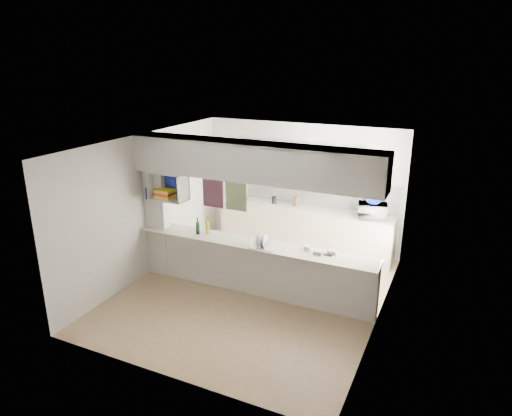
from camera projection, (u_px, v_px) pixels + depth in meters
The scene contains 16 objects.
floor at pixel (252, 293), 7.83m from camera, with size 4.80×4.80×0.00m, color #9B7A5A.
ceiling at pixel (252, 142), 7.01m from camera, with size 4.80×4.80×0.00m, color white.
wall_back at pixel (302, 186), 9.49m from camera, with size 4.20×4.20×0.00m, color silver.
wall_left at pixel (148, 205), 8.26m from camera, with size 4.80×4.80×0.00m, color silver.
wall_right at pixel (383, 243), 6.58m from camera, with size 4.80×4.80×0.00m, color silver.
servery_partition at pixel (242, 199), 7.38m from camera, with size 4.20×0.50×2.60m.
cubby_shelf at pixel (169, 187), 7.87m from camera, with size 0.65×0.35×0.50m.
kitchen_run at pixel (304, 212), 9.35m from camera, with size 3.60×0.63×2.24m.
microwave at pixel (373, 211), 8.66m from camera, with size 0.53×0.36×0.30m, color white.
bowl at pixel (374, 202), 8.58m from camera, with size 0.26×0.26×0.06m, color navy.
dish_rack at pixel (264, 242), 7.37m from camera, with size 0.45×0.36×0.23m.
cup at pixel (264, 243), 7.38m from camera, with size 0.11×0.11×0.09m, color white.
wine_bottles at pixel (203, 227), 7.91m from camera, with size 0.22×0.15×0.32m.
plastic_tubs at pixel (318, 250), 7.18m from camera, with size 0.54×0.22×0.07m.
utensil_jar at pixel (274, 200), 9.57m from camera, with size 0.10×0.10×0.14m, color black.
knife_block at pixel (296, 201), 9.40m from camera, with size 0.10×0.08×0.20m, color brown.
Camera 1 is at (3.00, -6.30, 3.84)m, focal length 32.00 mm.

